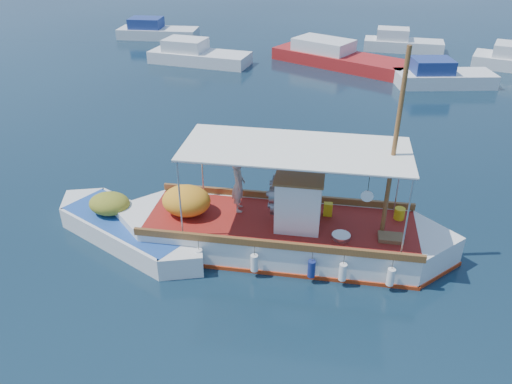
# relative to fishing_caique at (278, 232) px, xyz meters

# --- Properties ---
(ground) EXTENTS (160.00, 160.00, 0.00)m
(ground) POSITION_rel_fishing_caique_xyz_m (0.45, 0.64, -0.58)
(ground) COLOR black
(ground) RESTS_ON ground
(fishing_caique) EXTENTS (10.83, 3.36, 6.61)m
(fishing_caique) POSITION_rel_fishing_caique_xyz_m (0.00, 0.00, 0.00)
(fishing_caique) COLOR white
(fishing_caique) RESTS_ON ground
(dinghy) EXTENTS (5.84, 3.60, 1.57)m
(dinghy) POSITION_rel_fishing_caique_xyz_m (-4.79, -0.53, -0.25)
(dinghy) COLOR white
(dinghy) RESTS_ON ground
(bg_boat_nw) EXTENTS (7.07, 3.10, 1.80)m
(bg_boat_nw) POSITION_rel_fishing_caique_xyz_m (-9.25, 20.14, -0.09)
(bg_boat_nw) COLOR silver
(bg_boat_nw) RESTS_ON ground
(bg_boat_n) EXTENTS (9.86, 6.67, 1.80)m
(bg_boat_n) POSITION_rel_fishing_caique_xyz_m (0.23, 21.67, -0.09)
(bg_boat_n) COLOR #A31C1B
(bg_boat_n) RESTS_ON ground
(bg_boat_ne) EXTENTS (6.12, 3.48, 1.80)m
(bg_boat_ne) POSITION_rel_fishing_caique_xyz_m (6.67, 18.49, -0.09)
(bg_boat_ne) COLOR silver
(bg_boat_ne) RESTS_ON ground
(bg_boat_far_w) EXTENTS (6.59, 2.89, 1.80)m
(bg_boat_far_w) POSITION_rel_fishing_caique_xyz_m (-14.98, 26.82, -0.09)
(bg_boat_far_w) COLOR silver
(bg_boat_far_w) RESTS_ON ground
(bg_boat_far_n) EXTENTS (5.77, 2.17, 1.80)m
(bg_boat_far_n) POSITION_rel_fishing_caique_xyz_m (4.59, 26.78, -0.09)
(bg_boat_far_n) COLOR silver
(bg_boat_far_n) RESTS_ON ground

